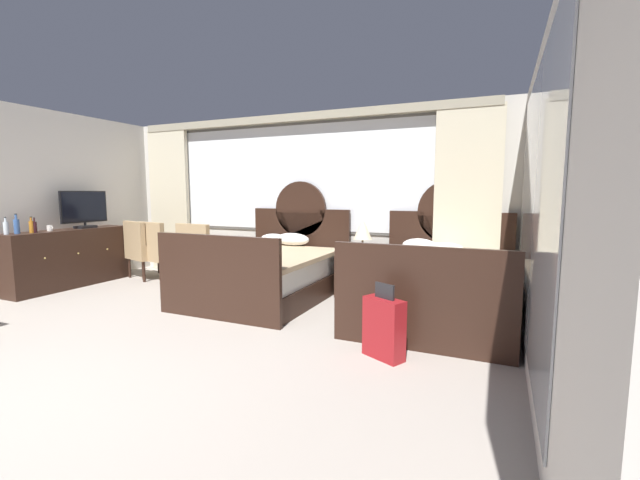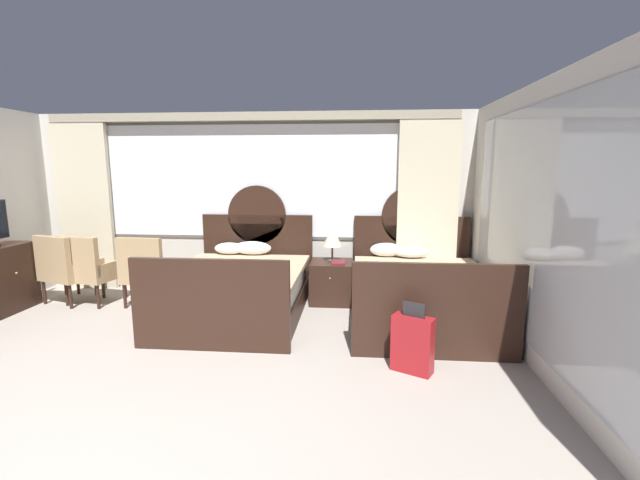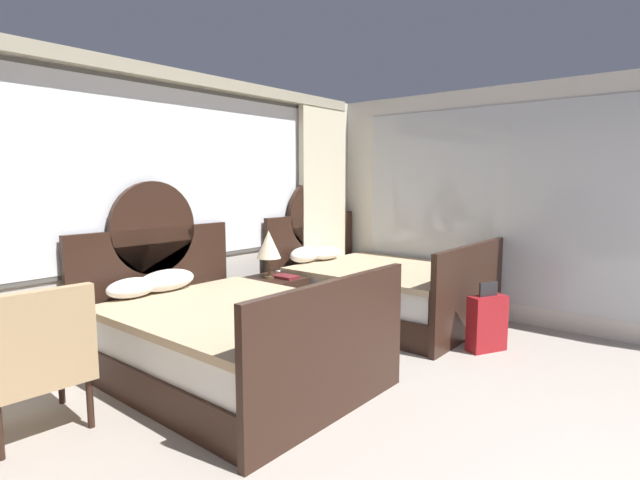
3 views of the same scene
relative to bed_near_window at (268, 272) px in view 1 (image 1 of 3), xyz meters
name	(u,v)px [view 1 (image 1 of 3)]	position (x,y,z in m)	size (l,w,h in m)	color
ground_plane	(7,408)	(-0.10, -3.27, -0.36)	(24.00, 24.00, 0.00)	#9E9389
wall_back_window	(297,194)	(-0.10, 1.12, 1.08)	(6.55, 0.22, 2.70)	beige
wall_left	(4,200)	(-3.41, -1.37, 0.99)	(0.07, 4.99, 2.70)	beige
wall_right_mirror	(541,207)	(3.21, -1.35, 0.99)	(0.08, 4.99, 2.70)	beige
bed_near_window	(268,272)	(0.00, 0.00, 0.00)	(1.67, 2.21, 1.63)	black
bed_near_mirror	(437,287)	(2.29, 0.00, 0.00)	(1.67, 2.21, 1.63)	black
nightstand_between_beds	(361,275)	(1.15, 0.64, -0.07)	(0.58, 0.61, 0.58)	black
table_lamp_on_nightstand	(363,229)	(1.16, 0.68, 0.58)	(0.27, 0.27, 0.51)	brown
book_on_nightstand	(366,255)	(1.26, 0.52, 0.24)	(0.18, 0.26, 0.03)	maroon
dresser_minibar	(69,258)	(-3.16, -0.68, 0.09)	(0.47, 1.82, 0.89)	black
tv_flatscreen	(84,209)	(-3.13, -0.38, 0.83)	(0.20, 0.78, 0.59)	black
bottle_water_clear	(6,228)	(-3.20, -1.49, 0.63)	(0.06, 0.06, 0.24)	silver
bottle_spirit_blue	(17,226)	(-3.16, -1.38, 0.64)	(0.07, 0.07, 0.28)	#385B99
bottle_liquor_amber	(31,226)	(-3.11, -1.22, 0.62)	(0.06, 0.06, 0.23)	#B7701E
bottle_wine_dark	(35,227)	(-3.10, -1.18, 0.62)	(0.06, 0.06, 0.22)	black
cup_on_dresser	(50,228)	(-3.15, -0.94, 0.58)	(0.11, 0.08, 0.08)	white
armchair_by_window_left	(201,253)	(-1.36, 0.25, 0.15)	(0.66, 0.66, 0.98)	tan
armchair_by_window_centre	(161,250)	(-2.20, 0.25, 0.15)	(0.72, 0.72, 0.98)	tan
armchair_by_window_right	(145,249)	(-2.55, 0.26, 0.15)	(0.78, 0.78, 0.98)	tan
suitcase_on_floor	(384,328)	(2.03, -1.40, -0.08)	(0.41, 0.32, 0.67)	maroon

